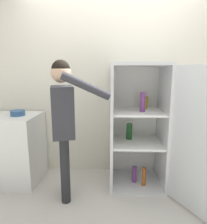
# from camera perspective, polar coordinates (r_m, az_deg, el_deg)

# --- Properties ---
(ground_plane) EXTENTS (12.00, 12.00, 0.00)m
(ground_plane) POSITION_cam_1_polar(r_m,az_deg,el_deg) (2.35, 2.68, -26.68)
(ground_plane) COLOR beige
(wall_back) EXTENTS (7.00, 0.06, 2.55)m
(wall_back) POSITION_cam_1_polar(r_m,az_deg,el_deg) (2.84, 2.84, 7.79)
(wall_back) COLOR silver
(wall_back) RESTS_ON ground_plane
(refrigerator) EXTENTS (1.05, 1.24, 1.55)m
(refrigerator) POSITION_cam_1_polar(r_m,az_deg,el_deg) (2.51, 12.55, -4.53)
(refrigerator) COLOR silver
(refrigerator) RESTS_ON ground_plane
(person) EXTENTS (0.70, 0.52, 1.57)m
(person) POSITION_cam_1_polar(r_m,az_deg,el_deg) (2.21, -11.38, -0.53)
(person) COLOR #262628
(person) RESTS_ON ground_plane
(counter) EXTENTS (0.71, 0.64, 0.90)m
(counter) POSITION_cam_1_polar(r_m,az_deg,el_deg) (2.96, -24.48, -9.41)
(counter) COLOR white
(counter) RESTS_ON ground_plane
(bowl) EXTENTS (0.18, 0.18, 0.07)m
(bowl) POSITION_cam_1_polar(r_m,az_deg,el_deg) (2.78, -23.29, -0.26)
(bowl) COLOR #335B8E
(bowl) RESTS_ON counter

